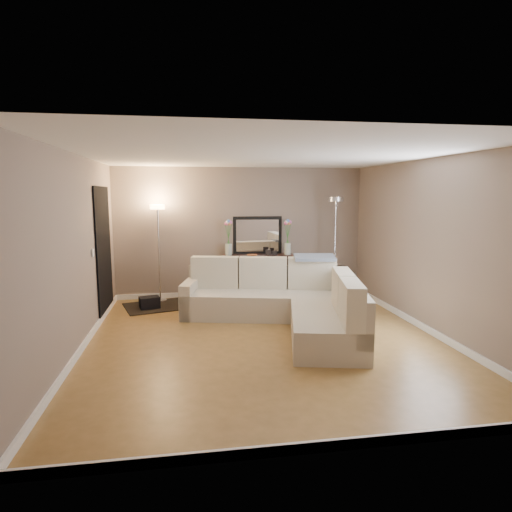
{
  "coord_description": "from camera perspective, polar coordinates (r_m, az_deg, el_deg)",
  "views": [
    {
      "loc": [
        -1.06,
        -5.82,
        2.08
      ],
      "look_at": [
        0.0,
        0.8,
        1.1
      ],
      "focal_mm": 30.0,
      "sensor_mm": 36.0,
      "label": 1
    }
  ],
  "objects": [
    {
      "name": "floor",
      "position": [
        6.27,
        1.17,
        -11.1
      ],
      "size": [
        5.0,
        5.5,
        0.01
      ],
      "primitive_type": "cube",
      "color": "olive",
      "rests_on": "ground"
    },
    {
      "name": "ceiling",
      "position": [
        5.94,
        1.25,
        13.39
      ],
      "size": [
        5.0,
        5.5,
        0.01
      ],
      "primitive_type": "cube",
      "color": "white",
      "rests_on": "ground"
    },
    {
      "name": "wall_back",
      "position": [
        8.68,
        -2.04,
        3.16
      ],
      "size": [
        5.0,
        0.02,
        2.6
      ],
      "primitive_type": "cube",
      "color": "gray",
      "rests_on": "ground"
    },
    {
      "name": "wall_front",
      "position": [
        3.33,
        9.74,
        -5.38
      ],
      "size": [
        5.0,
        0.02,
        2.6
      ],
      "primitive_type": "cube",
      "color": "gray",
      "rests_on": "ground"
    },
    {
      "name": "wall_left",
      "position": [
        6.05,
        -22.89,
        0.25
      ],
      "size": [
        0.02,
        5.5,
        2.6
      ],
      "primitive_type": "cube",
      "color": "gray",
      "rests_on": "ground"
    },
    {
      "name": "wall_right",
      "position": [
        6.87,
        22.29,
        1.17
      ],
      "size": [
        0.02,
        5.5,
        2.6
      ],
      "primitive_type": "cube",
      "color": "gray",
      "rests_on": "ground"
    },
    {
      "name": "baseboard_back",
      "position": [
        8.86,
        -1.98,
        -4.94
      ],
      "size": [
        5.0,
        0.03,
        0.1
      ],
      "primitive_type": "cube",
      "color": "white",
      "rests_on": "ground"
    },
    {
      "name": "baseboard_front",
      "position": [
        3.84,
        9.11,
        -23.72
      ],
      "size": [
        5.0,
        0.03,
        0.1
      ],
      "primitive_type": "cube",
      "color": "white",
      "rests_on": "ground"
    },
    {
      "name": "baseboard_left",
      "position": [
        6.33,
        -22.02,
        -11.03
      ],
      "size": [
        0.03,
        5.5,
        0.1
      ],
      "primitive_type": "cube",
      "color": "white",
      "rests_on": "ground"
    },
    {
      "name": "baseboard_right",
      "position": [
        7.11,
        21.55,
        -8.88
      ],
      "size": [
        0.03,
        5.5,
        0.1
      ],
      "primitive_type": "cube",
      "color": "white",
      "rests_on": "ground"
    },
    {
      "name": "doorway",
      "position": [
        7.72,
        -19.62,
        0.54
      ],
      "size": [
        0.02,
        1.2,
        2.2
      ],
      "primitive_type": "cube",
      "color": "black",
      "rests_on": "ground"
    },
    {
      "name": "switch_plate",
      "position": [
        6.88,
        -20.94,
        0.41
      ],
      "size": [
        0.02,
        0.08,
        0.12
      ],
      "primitive_type": "cube",
      "color": "white",
      "rests_on": "ground"
    },
    {
      "name": "sectional_sofa",
      "position": [
        6.94,
        4.13,
        -6.03
      ],
      "size": [
        2.92,
        3.21,
        0.98
      ],
      "color": "#BEB29A",
      "rests_on": "floor"
    },
    {
      "name": "throw_blanket",
      "position": [
        7.51,
        7.8,
        -0.18
      ],
      "size": [
        0.76,
        0.52,
        0.09
      ],
      "primitive_type": "cube",
      "rotation": [
        0.1,
        0.0,
        -0.17
      ],
      "color": "gray",
      "rests_on": "sectional_sofa"
    },
    {
      "name": "console_table",
      "position": [
        8.62,
        -0.28,
        -2.33
      ],
      "size": [
        1.42,
        0.46,
        0.86
      ],
      "color": "black",
      "rests_on": "floor"
    },
    {
      "name": "leaning_mirror",
      "position": [
        8.7,
        0.18,
        2.75
      ],
      "size": [
        0.99,
        0.11,
        0.78
      ],
      "color": "black",
      "rests_on": "console_table"
    },
    {
      "name": "table_decor",
      "position": [
        8.53,
        0.31,
        0.18
      ],
      "size": [
        0.6,
        0.14,
        0.14
      ],
      "color": "#CA5A23",
      "rests_on": "console_table"
    },
    {
      "name": "flower_vase_left",
      "position": [
        8.49,
        -3.68,
        2.02
      ],
      "size": [
        0.16,
        0.14,
        0.74
      ],
      "color": "silver",
      "rests_on": "console_table"
    },
    {
      "name": "flower_vase_right",
      "position": [
        8.61,
        4.24,
        2.1
      ],
      "size": [
        0.16,
        0.14,
        0.74
      ],
      "color": "silver",
      "rests_on": "console_table"
    },
    {
      "name": "floor_lamp_lit",
      "position": [
        8.36,
        -12.89,
        2.91
      ],
      "size": [
        0.33,
        0.33,
        1.87
      ],
      "color": "silver",
      "rests_on": "floor"
    },
    {
      "name": "floor_lamp_unlit",
      "position": [
        8.55,
        10.53,
        3.79
      ],
      "size": [
        0.3,
        0.3,
        2.02
      ],
      "color": "silver",
      "rests_on": "floor"
    },
    {
      "name": "charcoal_rug",
      "position": [
        8.22,
        -12.74,
        -6.48
      ],
      "size": [
        1.43,
        1.22,
        0.02
      ],
      "primitive_type": "cube",
      "rotation": [
        0.0,
        0.0,
        0.29
      ],
      "color": "black",
      "rests_on": "floor"
    },
    {
      "name": "black_bag",
      "position": [
        8.06,
        -14.01,
        -6.06
      ],
      "size": [
        0.4,
        0.33,
        0.22
      ],
      "primitive_type": "cube",
      "rotation": [
        0.0,
        0.0,
        0.29
      ],
      "color": "black",
      "rests_on": "charcoal_rug"
    }
  ]
}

